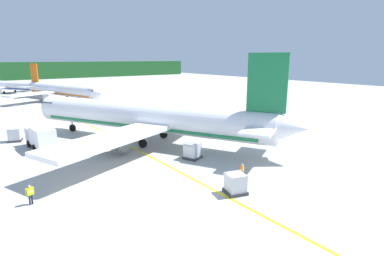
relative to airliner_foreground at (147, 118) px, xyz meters
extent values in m
cube|color=#A8A8A3|center=(-2.25, 31.74, -3.49)|extent=(240.00, 320.00, 0.20)
cube|color=#1E5123|center=(-2.25, 148.57, 1.22)|extent=(216.00, 6.00, 9.23)
cylinder|color=white|center=(-0.26, 0.50, 0.11)|extent=(20.07, 33.65, 3.80)
cone|color=white|center=(-9.17, 17.51, 0.11)|extent=(4.31, 3.80, 3.61)
cone|color=white|center=(8.83, -16.86, 0.51)|extent=(4.35, 4.33, 3.23)
cube|color=#192333|center=(-8.15, 15.56, 0.96)|extent=(3.97, 3.62, 0.60)
cube|color=white|center=(-7.43, -5.51, -0.56)|extent=(16.64, 10.36, 0.50)
cylinder|color=slate|center=(-5.84, -2.64, -1.76)|extent=(3.43, 3.86, 2.20)
cube|color=white|center=(8.76, 2.97, -0.56)|extent=(15.98, 12.86, 0.50)
cylinder|color=slate|center=(5.50, 3.30, -1.76)|extent=(3.43, 3.86, 2.20)
cube|color=#19723F|center=(7.39, -14.11, 5.26)|extent=(2.36, 4.06, 6.50)
cube|color=white|center=(7.39, -14.11, 0.51)|extent=(10.70, 7.66, 0.24)
cube|color=#19723F|center=(-0.26, 0.50, -0.94)|extent=(18.23, 30.38, 0.36)
cylinder|color=black|center=(-6.61, 12.62, -2.84)|extent=(0.82, 1.14, 1.10)
cylinder|color=gray|center=(-6.61, 12.62, -2.04)|extent=(0.20, 0.20, 0.50)
cylinder|color=black|center=(-1.87, -2.03, -2.84)|extent=(0.82, 1.14, 1.10)
cylinder|color=gray|center=(-1.87, -2.03, -2.04)|extent=(0.20, 0.20, 0.50)
cylinder|color=black|center=(2.74, 0.38, -2.84)|extent=(0.82, 1.14, 1.10)
cylinder|color=gray|center=(2.74, 0.38, -2.04)|extent=(0.20, 0.20, 0.50)
cylinder|color=white|center=(1.51, 51.39, -0.51)|extent=(12.25, 29.09, 3.13)
cone|color=white|center=(6.46, 36.40, -0.51)|extent=(3.44, 2.81, 2.97)
cone|color=white|center=(-3.54, 66.70, -0.18)|extent=(3.35, 3.33, 2.66)
cube|color=#192333|center=(5.90, 38.12, 0.19)|extent=(3.14, 2.71, 0.49)
cube|color=white|center=(8.13, 55.31, -1.06)|extent=(13.70, 6.65, 0.41)
cylinder|color=slate|center=(6.46, 53.20, -2.05)|extent=(2.54, 3.07, 1.81)
cube|color=white|center=(-6.14, 50.60, -1.06)|extent=(13.62, 9.01, 0.41)
cylinder|color=slate|center=(-3.54, 49.90, -2.05)|extent=(2.54, 3.07, 1.81)
cube|color=#D8590C|center=(-2.74, 64.28, 3.72)|extent=(1.42, 3.53, 5.35)
cube|color=white|center=(-2.74, 64.28, -0.18)|extent=(8.95, 5.18, 0.20)
cube|color=#D8590C|center=(1.51, 51.39, -1.37)|extent=(11.18, 26.23, 0.30)
cylinder|color=black|center=(5.04, 40.71, -2.94)|extent=(0.56, 0.95, 0.90)
cylinder|color=gray|center=(5.04, 40.71, -2.28)|extent=(0.16, 0.16, 0.41)
cylinder|color=black|center=(3.15, 53.24, -2.94)|extent=(0.56, 0.95, 0.90)
cylinder|color=gray|center=(3.15, 53.24, -2.28)|extent=(0.16, 0.16, 0.41)
cylinder|color=black|center=(-0.91, 51.90, -2.94)|extent=(0.56, 0.95, 0.90)
cylinder|color=gray|center=(-0.91, 51.90, -2.28)|extent=(0.16, 0.16, 0.41)
cylinder|color=white|center=(-7.64, 78.61, -0.79)|extent=(15.28, 24.81, 2.82)
cone|color=white|center=(-0.81, 66.10, -0.79)|extent=(3.21, 2.85, 2.68)
cube|color=#192333|center=(-1.59, 67.53, -0.16)|extent=(2.96, 2.71, 0.45)
cube|color=white|center=(-2.39, 83.16, -1.29)|extent=(12.33, 7.86, 0.37)
cylinder|color=slate|center=(-3.54, 81.02, -2.18)|extent=(2.57, 2.87, 1.63)
cube|color=navy|center=(-7.64, 78.61, -1.57)|extent=(13.87, 22.40, 0.27)
cylinder|color=black|center=(-2.77, 69.70, -2.98)|extent=(0.62, 0.84, 0.82)
cylinder|color=gray|center=(-2.77, 69.70, -2.39)|extent=(0.15, 0.15, 0.37)
cylinder|color=black|center=(-6.48, 80.51, -2.98)|extent=(0.62, 0.84, 0.82)
cylinder|color=gray|center=(-6.48, 80.51, -2.39)|extent=(0.15, 0.15, 0.37)
cylinder|color=black|center=(-9.87, 78.66, -2.98)|extent=(0.62, 0.84, 0.82)
cylinder|color=gray|center=(-9.87, 78.66, -2.39)|extent=(0.15, 0.15, 0.37)
cube|color=silver|center=(-12.65, 7.35, -1.89)|extent=(2.38, 2.03, 1.80)
cube|color=#192333|center=(-12.75, 8.19, -1.53)|extent=(1.85, 0.28, 0.94)
cube|color=white|center=(-12.36, 4.58, -1.69)|extent=(2.59, 3.98, 2.21)
cube|color=#262628|center=(-12.45, 5.48, -2.87)|extent=(2.13, 5.70, 0.16)
cylinder|color=black|center=(-13.72, 6.93, -2.94)|extent=(0.37, 0.92, 0.90)
cylinder|color=black|center=(-11.53, 7.17, -2.94)|extent=(0.37, 0.92, 0.90)
cylinder|color=black|center=(-13.45, 4.46, -2.94)|extent=(0.37, 0.92, 0.90)
cylinder|color=black|center=(-11.26, 4.70, -2.94)|extent=(0.37, 0.92, 0.90)
cube|color=#333338|center=(-1.84, -18.90, -3.24)|extent=(2.09, 2.09, 0.30)
cube|color=silver|center=(-1.84, -18.90, -2.36)|extent=(1.84, 1.84, 1.45)
cube|color=silver|center=(-1.69, -18.39, -1.79)|extent=(1.62, 1.00, 0.55)
cube|color=#333338|center=(0.71, -9.35, -3.24)|extent=(2.25, 2.25, 0.30)
cube|color=silver|center=(0.71, -9.35, -2.30)|extent=(2.00, 2.00, 1.58)
cube|color=silver|center=(0.20, -9.54, -1.66)|extent=(1.14, 1.69, 0.57)
cube|color=#333338|center=(-14.75, 11.25, -3.24)|extent=(2.08, 2.08, 0.30)
cube|color=silver|center=(-14.75, 11.25, -2.31)|extent=(1.83, 1.83, 1.56)
cube|color=silver|center=(-15.24, 11.40, -1.69)|extent=(1.01, 1.60, 0.55)
cylinder|color=#191E33|center=(0.61, -17.33, -2.96)|extent=(0.14, 0.14, 0.85)
cylinder|color=#191E33|center=(0.45, -17.41, -2.96)|extent=(0.14, 0.14, 0.85)
cube|color=orange|center=(0.53, -17.37, -2.22)|extent=(0.49, 0.40, 0.64)
cube|color=silver|center=(0.53, -17.37, -2.19)|extent=(0.51, 0.41, 0.06)
sphere|color=tan|center=(0.53, -17.37, -1.78)|extent=(0.23, 0.23, 0.23)
cylinder|color=orange|center=(0.77, -17.25, -2.19)|extent=(0.09, 0.09, 0.61)
cylinder|color=orange|center=(0.29, -17.49, -2.19)|extent=(0.09, 0.09, 0.61)
cylinder|color=#191E33|center=(-16.17, -10.69, -2.99)|extent=(0.14, 0.14, 0.81)
cylinder|color=#191E33|center=(-16.35, -10.74, -2.99)|extent=(0.14, 0.14, 0.81)
cube|color=#CCE519|center=(-16.26, -10.71, -2.28)|extent=(0.48, 0.32, 0.61)
cube|color=silver|center=(-16.26, -10.71, -2.25)|extent=(0.49, 0.33, 0.06)
sphere|color=tan|center=(-16.26, -10.71, -1.87)|extent=(0.22, 0.22, 0.22)
cylinder|color=#CCE519|center=(-16.00, -10.65, -2.25)|extent=(0.09, 0.09, 0.58)
cylinder|color=#CCE519|center=(-16.52, -10.78, -2.25)|extent=(0.09, 0.09, 0.58)
cube|color=yellow|center=(-2.91, -4.50, -3.39)|extent=(0.30, 60.00, 0.01)
camera|label=1|loc=(-19.07, -35.90, 7.94)|focal=28.18mm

